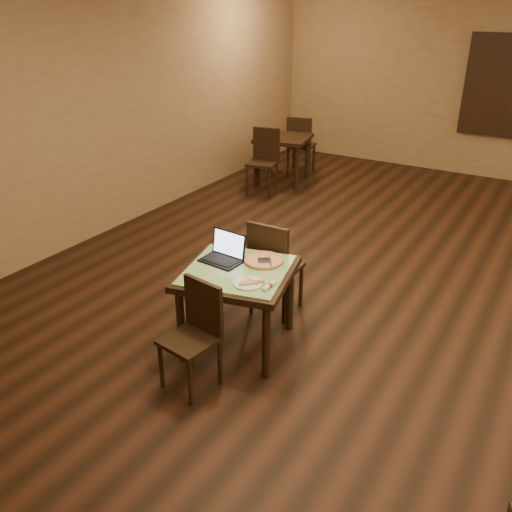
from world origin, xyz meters
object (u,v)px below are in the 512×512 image
Objects in this scene: tiled_table at (237,280)px; laptop at (225,253)px; pizza_pan at (264,261)px; other_table_b_chair_near at (264,157)px; chair_main_far at (273,263)px; other_table_b_chair_far at (300,142)px; chair_main_near at (196,329)px; other_table_b at (283,144)px.

tiled_table is 0.28m from laptop.
pizza_pan is 4.18m from other_table_b_chair_near.
chair_main_far is 4.83m from other_table_b_chair_far.
other_table_b_chair_near is (-2.01, 4.46, 0.07)m from chair_main_near.
laptop reaches higher than other_table_b.
laptop is 0.37× the size of other_table_b_chair_near.
pizza_pan is (0.12, 0.24, 0.11)m from tiled_table.
chair_main_far reaches higher than pizza_pan.
other_table_b_chair_near is (-2.00, 3.83, -0.09)m from tiled_table.
laptop is at bearing 66.96° from chair_main_far.
laptop is 0.37× the size of other_table_b_chair_far.
pizza_pan is at bearing 91.10° from chair_main_near.
tiled_table is at bearing 88.53° from chair_main_far.
other_table_b_chair_near is (-0.02, -0.59, -0.08)m from other_table_b.
tiled_table is at bearing -74.32° from other_table_b_chair_near.
other_table_b_chair_near is at bearing 120.03° from laptop.
laptop is at bearing -76.09° from other_table_b_chair_near.
chair_main_near is 0.82m from laptop.
chair_main_far reaches higher than other_table_b.
tiled_table is 2.98× the size of laptop.
chair_main_far is at bearing 98.72° from chair_main_near.
other_table_b is at bearing 116.66° from laptop.
chair_main_near is at bearing 97.41° from other_table_b_chair_far.
other_table_b_chair_near is at bearing 76.33° from other_table_b_chair_far.
other_table_b is at bearing 116.68° from pizza_pan.
laptop is at bearing 114.46° from chair_main_near.
other_table_b is (-2.00, 5.05, 0.15)m from chair_main_near.
tiled_table is 4.33m from other_table_b_chair_near.
chair_main_near is 0.88× the size of other_table_b_chair_near.
other_table_b is at bearing 76.33° from other_table_b_chair_far.
other_table_b is 0.60m from other_table_b_chair_near.
other_table_b reaches higher than pizza_pan.
chair_main_far is 2.76× the size of pizza_pan.
pizza_pan is 5.22m from other_table_b_chair_far.
other_table_b is at bearing 76.33° from other_table_b_chair_near.
chair_main_far is (-0.01, 1.23, 0.05)m from chair_main_near.
chair_main_near is at bearing 89.15° from chair_main_far.
other_table_b_chair_near is at bearing -103.67° from other_table_b.
chair_main_far is 1.00× the size of other_table_b.
pizza_pan is (0.12, -0.37, 0.21)m from chair_main_far.
pizza_pan is (0.11, 0.86, 0.26)m from chair_main_near.
chair_main_far is at bearing 76.30° from tiled_table.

